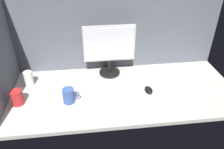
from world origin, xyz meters
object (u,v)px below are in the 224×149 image
keyboard (111,91)px  mug_red_plastic (17,97)px  mug_ceramic_blue (69,96)px  mug_ceramic_white (29,79)px  monitor (109,48)px  mouse (149,90)px

keyboard → mug_red_plastic: size_ratio=3.28×
keyboard → mug_ceramic_blue: 32.71cm
mug_ceramic_white → monitor: bearing=8.9°
keyboard → mug_red_plastic: 68.72cm
monitor → mug_ceramic_white: (-66.47, -10.46, -18.06)cm
monitor → keyboard: 36.72cm
keyboard → mouse: 29.54cm
mouse → keyboard: bearing=169.6°
mug_ceramic_white → mug_red_plastic: 23.45cm
mug_ceramic_blue → mug_red_plastic: size_ratio=1.08×
mug_ceramic_white → mug_red_plastic: (-4.02, -23.10, -0.51)cm
monitor → mug_ceramic_blue: monitor is taller
mug_ceramic_blue → mug_red_plastic: (-36.91, 2.49, -0.05)cm
mug_ceramic_white → mug_ceramic_blue: (32.90, -25.59, -0.46)cm
monitor → keyboard: monitor is taller
keyboard → mug_ceramic_white: (-64.34, 17.91, 5.16)cm
keyboard → mug_red_plastic: bearing=178.5°
mug_ceramic_blue → mug_ceramic_white: bearing=142.1°
mouse → mug_ceramic_blue: 61.19cm
mug_ceramic_white → mug_red_plastic: bearing=-99.9°
keyboard → mug_red_plastic: (-68.36, -5.19, 4.64)cm
mouse → mug_ceramic_blue: mug_ceramic_blue is taller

